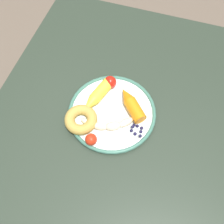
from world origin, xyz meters
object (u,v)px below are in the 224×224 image
(plate, at_px, (112,112))
(donut, at_px, (81,120))
(carrot_yellow, at_px, (96,96))
(blueberry_pile, at_px, (137,130))
(tomato_near, at_px, (110,82))
(dining_table, at_px, (116,125))
(banana, at_px, (113,123))
(carrot_orange, at_px, (131,104))
(tomato_mid, at_px, (91,139))

(plate, distance_m, donut, 0.11)
(carrot_yellow, xyz_separation_m, blueberry_pile, (-0.07, -0.16, -0.01))
(plate, bearing_deg, tomato_near, 20.96)
(dining_table, xyz_separation_m, tomato_near, (0.09, 0.05, 0.13))
(donut, distance_m, tomato_near, 0.17)
(banana, bearing_deg, dining_table, 3.55)
(carrot_orange, relative_size, tomato_near, 2.84)
(dining_table, relative_size, tomato_mid, 27.13)
(carrot_yellow, height_order, donut, carrot_yellow)
(tomato_near, bearing_deg, carrot_yellow, 158.42)
(dining_table, distance_m, carrot_orange, 0.14)
(carrot_yellow, distance_m, tomato_near, 0.07)
(blueberry_pile, bearing_deg, tomato_mid, 122.17)
(carrot_yellow, relative_size, donut, 1.38)
(banana, distance_m, carrot_yellow, 0.11)
(tomato_near, bearing_deg, donut, 164.02)
(dining_table, distance_m, plate, 0.11)
(banana, bearing_deg, blueberry_pile, -87.40)
(plate, relative_size, blueberry_pile, 6.54)
(plate, distance_m, tomato_mid, 0.12)
(banana, bearing_deg, donut, 101.02)
(blueberry_pile, xyz_separation_m, tomato_near, (0.14, 0.13, 0.01))
(carrot_orange, bearing_deg, blueberry_pile, -152.93)
(plate, xyz_separation_m, donut, (-0.06, 0.08, 0.02))
(dining_table, bearing_deg, banana, -176.45)
(dining_table, xyz_separation_m, blueberry_pile, (-0.05, -0.08, 0.12))
(carrot_orange, relative_size, donut, 1.17)
(dining_table, xyz_separation_m, carrot_yellow, (0.02, 0.08, 0.13))
(tomato_near, bearing_deg, plate, -159.04)
(blueberry_pile, relative_size, tomato_mid, 1.19)
(banana, xyz_separation_m, blueberry_pile, (0.00, -0.08, -0.00))
(carrot_yellow, xyz_separation_m, tomato_near, (0.07, -0.03, 0.00))
(plate, height_order, tomato_near, tomato_near)
(dining_table, height_order, donut, donut)
(plate, height_order, banana, banana)
(carrot_yellow, height_order, tomato_mid, carrot_yellow)
(dining_table, height_order, tomato_near, tomato_near)
(tomato_near, xyz_separation_m, tomato_mid, (-0.22, -0.01, -0.00))
(blueberry_pile, bearing_deg, carrot_orange, 27.07)
(banana, height_order, carrot_orange, carrot_orange)
(banana, distance_m, tomato_near, 0.15)
(banana, height_order, blueberry_pile, banana)
(plate, xyz_separation_m, carrot_yellow, (0.03, 0.06, 0.02))
(carrot_yellow, bearing_deg, tomato_near, -21.58)
(carrot_orange, distance_m, carrot_yellow, 0.12)
(carrot_yellow, relative_size, blueberry_pile, 3.27)
(dining_table, distance_m, tomato_near, 0.17)
(carrot_orange, height_order, tomato_mid, carrot_orange)
(plate, relative_size, tomato_near, 6.71)
(donut, bearing_deg, tomato_mid, -135.42)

